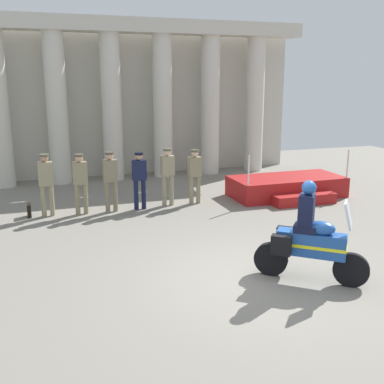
{
  "coord_description": "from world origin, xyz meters",
  "views": [
    {
      "loc": [
        -3.72,
        -7.2,
        3.65
      ],
      "look_at": [
        -0.44,
        2.56,
        1.12
      ],
      "focal_mm": 43.13,
      "sensor_mm": 36.0,
      "label": 1
    }
  ],
  "objects_px": {
    "motorcycle_with_rider": "(307,240)",
    "briefcase_on_ground": "(29,210)",
    "reviewing_stand": "(288,187)",
    "officer_in_row_0": "(46,180)",
    "officer_in_row_5": "(195,172)",
    "officer_in_row_3": "(139,176)",
    "officer_in_row_2": "(110,177)",
    "officer_in_row_1": "(80,179)",
    "officer_in_row_4": "(168,172)"
  },
  "relations": [
    {
      "from": "reviewing_stand",
      "to": "briefcase_on_ground",
      "type": "height_order",
      "value": "reviewing_stand"
    },
    {
      "from": "officer_in_row_5",
      "to": "motorcycle_with_rider",
      "type": "bearing_deg",
      "value": 88.85
    },
    {
      "from": "officer_in_row_2",
      "to": "officer_in_row_4",
      "type": "distance_m",
      "value": 1.69
    },
    {
      "from": "officer_in_row_0",
      "to": "briefcase_on_ground",
      "type": "bearing_deg",
      "value": -13.58
    },
    {
      "from": "officer_in_row_2",
      "to": "reviewing_stand",
      "type": "bearing_deg",
      "value": 176.26
    },
    {
      "from": "officer_in_row_0",
      "to": "officer_in_row_3",
      "type": "bearing_deg",
      "value": 173.94
    },
    {
      "from": "motorcycle_with_rider",
      "to": "officer_in_row_5",
      "type": "bearing_deg",
      "value": 131.62
    },
    {
      "from": "officer_in_row_4",
      "to": "officer_in_row_5",
      "type": "xyz_separation_m",
      "value": [
        0.83,
        -0.05,
        -0.04
      ]
    },
    {
      "from": "officer_in_row_0",
      "to": "reviewing_stand",
      "type": "bearing_deg",
      "value": 175.51
    },
    {
      "from": "officer_in_row_0",
      "to": "officer_in_row_3",
      "type": "distance_m",
      "value": 2.53
    },
    {
      "from": "officer_in_row_0",
      "to": "officer_in_row_1",
      "type": "xyz_separation_m",
      "value": [
        0.89,
        -0.1,
        -0.02
      ]
    },
    {
      "from": "officer_in_row_1",
      "to": "officer_in_row_2",
      "type": "bearing_deg",
      "value": 175.93
    },
    {
      "from": "officer_in_row_0",
      "to": "officer_in_row_3",
      "type": "height_order",
      "value": "officer_in_row_0"
    },
    {
      "from": "reviewing_stand",
      "to": "officer_in_row_3",
      "type": "height_order",
      "value": "officer_in_row_3"
    },
    {
      "from": "officer_in_row_5",
      "to": "reviewing_stand",
      "type": "bearing_deg",
      "value": 173.97
    },
    {
      "from": "officer_in_row_3",
      "to": "officer_in_row_1",
      "type": "bearing_deg",
      "value": -4.16
    },
    {
      "from": "officer_in_row_0",
      "to": "officer_in_row_5",
      "type": "height_order",
      "value": "officer_in_row_0"
    },
    {
      "from": "officer_in_row_1",
      "to": "motorcycle_with_rider",
      "type": "distance_m",
      "value": 6.74
    },
    {
      "from": "officer_in_row_1",
      "to": "officer_in_row_5",
      "type": "relative_size",
      "value": 1.03
    },
    {
      "from": "officer_in_row_3",
      "to": "officer_in_row_5",
      "type": "relative_size",
      "value": 1.01
    },
    {
      "from": "briefcase_on_ground",
      "to": "officer_in_row_0",
      "type": "bearing_deg",
      "value": -10.57
    },
    {
      "from": "officer_in_row_2",
      "to": "motorcycle_with_rider",
      "type": "bearing_deg",
      "value": 112.3
    },
    {
      "from": "motorcycle_with_rider",
      "to": "briefcase_on_ground",
      "type": "relative_size",
      "value": 5.28
    },
    {
      "from": "officer_in_row_0",
      "to": "officer_in_row_2",
      "type": "bearing_deg",
      "value": 173.07
    },
    {
      "from": "officer_in_row_0",
      "to": "officer_in_row_3",
      "type": "relative_size",
      "value": 1.04
    },
    {
      "from": "officer_in_row_0",
      "to": "motorcycle_with_rider",
      "type": "bearing_deg",
      "value": 124.11
    },
    {
      "from": "reviewing_stand",
      "to": "officer_in_row_5",
      "type": "xyz_separation_m",
      "value": [
        -3.07,
        0.16,
        0.66
      ]
    },
    {
      "from": "officer_in_row_0",
      "to": "officer_in_row_2",
      "type": "relative_size",
      "value": 1.01
    },
    {
      "from": "officer_in_row_0",
      "to": "briefcase_on_ground",
      "type": "xyz_separation_m",
      "value": [
        -0.49,
        0.09,
        -0.83
      ]
    },
    {
      "from": "officer_in_row_2",
      "to": "officer_in_row_5",
      "type": "xyz_separation_m",
      "value": [
        2.52,
        0.09,
        -0.04
      ]
    },
    {
      "from": "officer_in_row_4",
      "to": "motorcycle_with_rider",
      "type": "bearing_deg",
      "value": 96.83
    },
    {
      "from": "officer_in_row_0",
      "to": "briefcase_on_ground",
      "type": "distance_m",
      "value": 0.97
    },
    {
      "from": "officer_in_row_2",
      "to": "briefcase_on_ground",
      "type": "xyz_separation_m",
      "value": [
        -2.21,
        0.21,
        -0.82
      ]
    },
    {
      "from": "reviewing_stand",
      "to": "officer_in_row_4",
      "type": "relative_size",
      "value": 2.1
    },
    {
      "from": "reviewing_stand",
      "to": "briefcase_on_ground",
      "type": "relative_size",
      "value": 9.9
    },
    {
      "from": "reviewing_stand",
      "to": "officer_in_row_0",
      "type": "distance_m",
      "value": 7.33
    },
    {
      "from": "officer_in_row_3",
      "to": "officer_in_row_4",
      "type": "height_order",
      "value": "officer_in_row_4"
    },
    {
      "from": "officer_in_row_3",
      "to": "briefcase_on_ground",
      "type": "height_order",
      "value": "officer_in_row_3"
    },
    {
      "from": "motorcycle_with_rider",
      "to": "briefcase_on_ground",
      "type": "distance_m",
      "value": 7.72
    },
    {
      "from": "officer_in_row_3",
      "to": "officer_in_row_5",
      "type": "bearing_deg",
      "value": -179.38
    },
    {
      "from": "reviewing_stand",
      "to": "officer_in_row_1",
      "type": "relative_size",
      "value": 2.12
    },
    {
      "from": "reviewing_stand",
      "to": "officer_in_row_2",
      "type": "relative_size",
      "value": 2.1
    },
    {
      "from": "officer_in_row_5",
      "to": "briefcase_on_ground",
      "type": "distance_m",
      "value": 4.79
    },
    {
      "from": "officer_in_row_3",
      "to": "officer_in_row_5",
      "type": "height_order",
      "value": "officer_in_row_3"
    },
    {
      "from": "officer_in_row_2",
      "to": "officer_in_row_1",
      "type": "bearing_deg",
      "value": -4.07
    },
    {
      "from": "officer_in_row_4",
      "to": "reviewing_stand",
      "type": "bearing_deg",
      "value": 173.9
    },
    {
      "from": "officer_in_row_0",
      "to": "officer_in_row_4",
      "type": "distance_m",
      "value": 3.4
    },
    {
      "from": "officer_in_row_5",
      "to": "briefcase_on_ground",
      "type": "height_order",
      "value": "officer_in_row_5"
    },
    {
      "from": "officer_in_row_0",
      "to": "motorcycle_with_rider",
      "type": "xyz_separation_m",
      "value": [
        4.42,
        -5.84,
        -0.22
      ]
    },
    {
      "from": "officer_in_row_0",
      "to": "motorcycle_with_rider",
      "type": "height_order",
      "value": "motorcycle_with_rider"
    }
  ]
}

